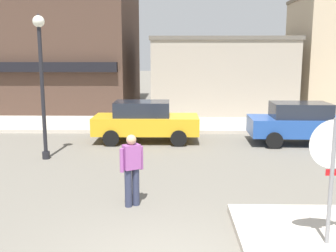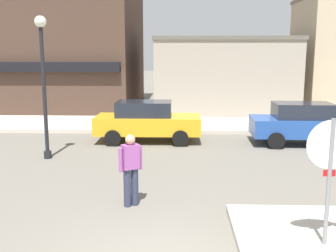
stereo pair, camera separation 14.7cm
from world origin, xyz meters
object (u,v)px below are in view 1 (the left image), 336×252
(lamp_post, at_px, (41,66))
(parked_car_second, at_px, (302,123))
(parked_car_nearest, at_px, (145,121))
(pedestrian_crossing_near, at_px, (132,168))
(stop_sign, at_px, (332,165))

(lamp_post, xyz_separation_m, parked_car_second, (8.93, 2.37, -2.15))
(parked_car_nearest, relative_size, parked_car_second, 0.99)
(lamp_post, relative_size, parked_car_nearest, 1.13)
(parked_car_second, relative_size, pedestrian_crossing_near, 2.52)
(parked_car_nearest, bearing_deg, parked_car_second, -2.90)
(stop_sign, height_order, parked_car_second, stop_sign)
(stop_sign, bearing_deg, parked_car_nearest, 113.55)
(parked_car_second, bearing_deg, lamp_post, -165.15)
(stop_sign, xyz_separation_m, parked_car_second, (2.18, 8.31, -0.71))
(stop_sign, bearing_deg, pedestrian_crossing_near, 150.76)
(stop_sign, xyz_separation_m, parked_car_nearest, (-3.75, 8.61, -0.71))
(parked_car_nearest, height_order, pedestrian_crossing_near, pedestrian_crossing_near)
(pedestrian_crossing_near, bearing_deg, stop_sign, -29.24)
(stop_sign, relative_size, lamp_post, 0.51)
(stop_sign, relative_size, parked_car_nearest, 0.57)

